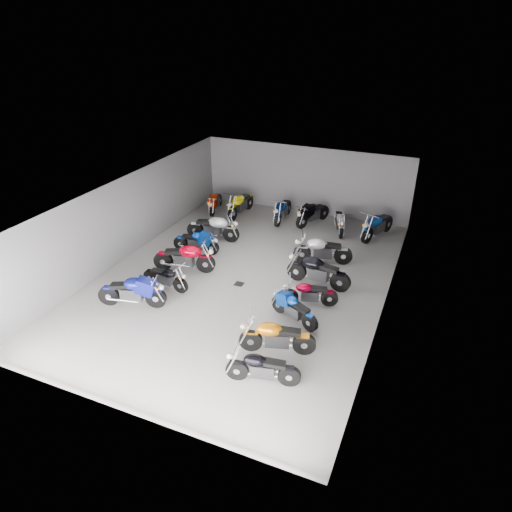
% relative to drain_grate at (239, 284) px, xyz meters
% --- Properties ---
extents(ground, '(14.00, 14.00, 0.00)m').
position_rel_drain_grate_xyz_m(ground, '(0.00, 0.50, -0.01)').
color(ground, gray).
rests_on(ground, ground).
extents(wall_back, '(10.00, 0.10, 3.20)m').
position_rel_drain_grate_xyz_m(wall_back, '(0.00, 7.50, 1.59)').
color(wall_back, slate).
rests_on(wall_back, ground).
extents(wall_left, '(0.10, 14.00, 3.20)m').
position_rel_drain_grate_xyz_m(wall_left, '(-5.00, 0.50, 1.59)').
color(wall_left, slate).
rests_on(wall_left, ground).
extents(wall_right, '(0.10, 14.00, 3.20)m').
position_rel_drain_grate_xyz_m(wall_right, '(5.00, 0.50, 1.59)').
color(wall_right, slate).
rests_on(wall_right, ground).
extents(ceiling, '(10.00, 14.00, 0.04)m').
position_rel_drain_grate_xyz_m(ceiling, '(0.00, 0.50, 3.21)').
color(ceiling, black).
rests_on(ceiling, wall_back).
extents(drain_grate, '(0.32, 0.32, 0.01)m').
position_rel_drain_grate_xyz_m(drain_grate, '(0.00, 0.00, 0.00)').
color(drain_grate, black).
rests_on(drain_grate, ground).
extents(motorcycle_left_b, '(2.23, 0.83, 1.01)m').
position_rel_drain_grate_xyz_m(motorcycle_left_b, '(-2.62, -2.61, 0.54)').
color(motorcycle_left_b, black).
rests_on(motorcycle_left_b, ground).
extents(motorcycle_left_c, '(1.85, 0.39, 0.81)m').
position_rel_drain_grate_xyz_m(motorcycle_left_c, '(-2.24, -1.26, 0.44)').
color(motorcycle_left_c, black).
rests_on(motorcycle_left_c, ground).
extents(motorcycle_left_d, '(2.32, 0.77, 1.04)m').
position_rel_drain_grate_xyz_m(motorcycle_left_d, '(-2.26, 0.09, 0.56)').
color(motorcycle_left_d, black).
rests_on(motorcycle_left_d, ground).
extents(motorcycle_left_e, '(1.97, 0.44, 0.87)m').
position_rel_drain_grate_xyz_m(motorcycle_left_e, '(-2.63, 1.60, 0.47)').
color(motorcycle_left_e, black).
rests_on(motorcycle_left_e, ground).
extents(motorcycle_left_f, '(2.34, 0.54, 1.03)m').
position_rel_drain_grate_xyz_m(motorcycle_left_f, '(-2.55, 2.92, 0.56)').
color(motorcycle_left_f, black).
rests_on(motorcycle_left_f, ground).
extents(motorcycle_right_a, '(1.96, 0.61, 0.87)m').
position_rel_drain_grate_xyz_m(motorcycle_right_a, '(2.63, -4.25, 0.47)').
color(motorcycle_right_a, black).
rests_on(motorcycle_right_a, ground).
extents(motorcycle_right_b, '(2.13, 0.78, 0.96)m').
position_rel_drain_grate_xyz_m(motorcycle_right_b, '(2.54, -2.96, 0.52)').
color(motorcycle_right_b, black).
rests_on(motorcycle_right_b, ground).
extents(motorcycle_right_c, '(1.78, 0.91, 0.83)m').
position_rel_drain_grate_xyz_m(motorcycle_right_c, '(2.50, -1.34, 0.45)').
color(motorcycle_right_c, black).
rests_on(motorcycle_right_c, ground).
extents(motorcycle_right_d, '(1.81, 0.75, 0.83)m').
position_rel_drain_grate_xyz_m(motorcycle_right_d, '(2.68, -0.30, 0.45)').
color(motorcycle_right_d, black).
rests_on(motorcycle_right_d, ground).
extents(motorcycle_right_e, '(2.37, 0.52, 1.04)m').
position_rel_drain_grate_xyz_m(motorcycle_right_e, '(2.57, 1.04, 0.56)').
color(motorcycle_right_e, black).
rests_on(motorcycle_right_e, ground).
extents(motorcycle_right_f, '(2.23, 0.80, 1.00)m').
position_rel_drain_grate_xyz_m(motorcycle_right_f, '(2.27, 2.71, 0.54)').
color(motorcycle_right_f, black).
rests_on(motorcycle_right_f, ground).
extents(motorcycle_back_a, '(0.58, 1.96, 0.87)m').
position_rel_drain_grate_xyz_m(motorcycle_back_a, '(-3.97, 5.83, 0.47)').
color(motorcycle_back_a, black).
rests_on(motorcycle_back_a, ground).
extents(motorcycle_back_b, '(0.50, 2.37, 1.04)m').
position_rel_drain_grate_xyz_m(motorcycle_back_b, '(-2.65, 5.87, 0.56)').
color(motorcycle_back_b, black).
rests_on(motorcycle_back_b, ground).
extents(motorcycle_back_c, '(0.46, 2.22, 0.98)m').
position_rel_drain_grate_xyz_m(motorcycle_back_c, '(-0.55, 6.03, 0.53)').
color(motorcycle_back_c, black).
rests_on(motorcycle_back_c, ground).
extents(motorcycle_back_d, '(0.99, 2.08, 0.97)m').
position_rel_drain_grate_xyz_m(motorcycle_back_d, '(0.85, 6.18, 0.52)').
color(motorcycle_back_d, black).
rests_on(motorcycle_back_d, ground).
extents(motorcycle_back_e, '(0.79, 1.97, 0.90)m').
position_rel_drain_grate_xyz_m(motorcycle_back_e, '(2.20, 5.84, 0.48)').
color(motorcycle_back_e, black).
rests_on(motorcycle_back_e, ground).
extents(motorcycle_back_f, '(0.98, 2.28, 1.04)m').
position_rel_drain_grate_xyz_m(motorcycle_back_f, '(3.83, 5.88, 0.56)').
color(motorcycle_back_f, black).
rests_on(motorcycle_back_f, ground).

